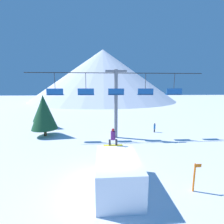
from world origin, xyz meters
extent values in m
plane|color=white|center=(0.00, 0.00, 0.00)|extent=(220.00, 220.00, 0.00)
cone|color=silver|center=(0.00, 65.41, 11.77)|extent=(66.37, 66.37, 23.55)
cube|color=white|center=(0.37, -0.23, 0.99)|extent=(2.41, 3.97, 1.98)
cube|color=silver|center=(0.37, 1.71, 1.95)|extent=(2.41, 0.10, 0.06)
cube|color=yellow|center=(0.23, 1.49, 2.00)|extent=(1.31, 0.26, 0.03)
cylinder|color=black|center=(0.00, 1.49, 2.21)|extent=(0.14, 0.14, 0.39)
cylinder|color=black|center=(0.46, 1.49, 2.21)|extent=(0.14, 0.14, 0.39)
cylinder|color=#471956|center=(0.23, 1.49, 2.70)|extent=(0.32, 0.32, 0.59)
sphere|color=maroon|center=(0.23, 1.49, 3.09)|extent=(0.20, 0.20, 0.20)
cylinder|color=slate|center=(1.09, 8.92, 3.96)|extent=(0.40, 0.40, 7.93)
cube|color=slate|center=(1.09, 8.92, 7.73)|extent=(2.40, 0.24, 0.24)
cylinder|color=black|center=(1.09, 8.92, 7.53)|extent=(19.97, 0.08, 0.08)
cylinder|color=#28282D|center=(-5.70, 8.92, 6.32)|extent=(0.06, 0.06, 2.41)
cube|color=#195199|center=(-5.70, 8.92, 5.11)|extent=(1.80, 0.44, 0.08)
cube|color=#195199|center=(-5.70, 8.74, 5.46)|extent=(1.80, 0.08, 0.70)
cylinder|color=#28282D|center=(-2.30, 8.92, 6.32)|extent=(0.06, 0.06, 2.41)
cube|color=#195199|center=(-2.30, 8.92, 5.11)|extent=(1.80, 0.44, 0.08)
cube|color=#195199|center=(-2.30, 8.74, 5.46)|extent=(1.80, 0.08, 0.70)
cylinder|color=#28282D|center=(1.09, 8.92, 6.32)|extent=(0.06, 0.06, 2.41)
cube|color=#195199|center=(1.09, 8.92, 5.11)|extent=(1.80, 0.44, 0.08)
cube|color=#195199|center=(1.09, 8.74, 5.46)|extent=(1.80, 0.08, 0.70)
cylinder|color=#28282D|center=(4.49, 8.92, 6.32)|extent=(0.06, 0.06, 2.41)
cube|color=#195199|center=(4.49, 8.92, 5.11)|extent=(1.80, 0.44, 0.08)
cube|color=#195199|center=(4.49, 8.74, 5.46)|extent=(1.80, 0.08, 0.70)
cylinder|color=#28282D|center=(7.88, 8.92, 6.32)|extent=(0.06, 0.06, 2.41)
cube|color=#195199|center=(7.88, 8.92, 5.11)|extent=(1.80, 0.44, 0.08)
cube|color=#195199|center=(7.88, 8.74, 5.46)|extent=(1.80, 0.08, 0.70)
cylinder|color=#4C3823|center=(-7.59, 10.16, 0.44)|extent=(0.34, 0.34, 0.88)
cone|color=#194728|center=(-7.59, 10.16, 2.96)|extent=(3.06, 3.06, 4.18)
cylinder|color=#4C3823|center=(-9.32, 14.06, 0.53)|extent=(0.30, 0.30, 1.06)
cone|color=#194728|center=(-9.32, 14.06, 2.63)|extent=(2.68, 2.68, 3.14)
cylinder|color=orange|center=(4.69, -0.78, 0.85)|extent=(0.10, 0.10, 1.70)
cube|color=orange|center=(4.87, -0.78, 1.58)|extent=(0.36, 0.02, 0.20)
cylinder|color=black|center=(6.46, 10.75, 0.23)|extent=(0.17, 0.17, 0.45)
cylinder|color=#1E5693|center=(6.46, 10.75, 0.75)|extent=(0.24, 0.24, 0.60)
sphere|color=#232328|center=(6.46, 10.75, 1.14)|extent=(0.18, 0.18, 0.18)
camera|label=1|loc=(-0.47, -8.25, 5.91)|focal=24.00mm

